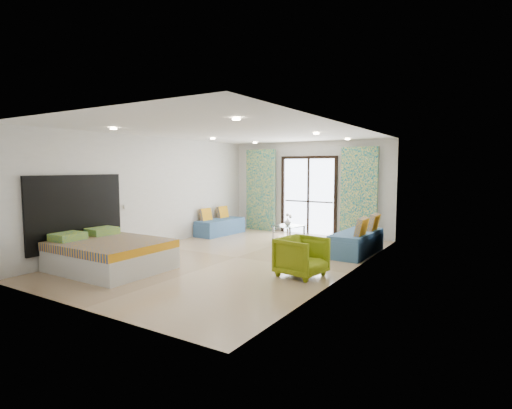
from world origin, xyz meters
The scene contains 24 objects.
floor centered at (0.00, 0.00, 0.00)m, with size 5.00×7.50×0.01m, color tan, non-canonical shape.
ceiling centered at (0.00, 0.00, 2.70)m, with size 5.00×7.50×0.01m, color silver, non-canonical shape.
wall_back centered at (0.00, 3.75, 1.35)m, with size 5.00×0.01×2.70m, color silver, non-canonical shape.
wall_front centered at (0.00, -3.75, 1.35)m, with size 5.00×0.01×2.70m, color silver, non-canonical shape.
wall_left centered at (-2.50, 0.00, 1.35)m, with size 0.01×7.50×2.70m, color silver, non-canonical shape.
wall_right centered at (2.50, 0.00, 1.35)m, with size 0.01×7.50×2.70m, color silver, non-canonical shape.
balcony_door centered at (0.00, 3.72, 1.26)m, with size 1.76×0.08×2.28m.
balcony_rail centered at (0.00, 3.73, 0.95)m, with size 1.52×0.03×0.04m, color #595451.
curtain_left centered at (-1.55, 3.57, 1.25)m, with size 1.00×0.10×2.50m, color beige.
curtain_right centered at (1.55, 3.57, 1.25)m, with size 1.00×0.10×2.50m, color beige.
downlight_a centered at (-1.40, -2.00, 2.67)m, with size 0.12×0.12×0.02m, color #FFE0B2.
downlight_b centered at (1.40, -2.00, 2.67)m, with size 0.12×0.12×0.02m, color #FFE0B2.
downlight_c centered at (-1.40, 1.00, 2.67)m, with size 0.12×0.12×0.02m, color #FFE0B2.
downlight_d centered at (1.40, 1.00, 2.67)m, with size 0.12×0.12×0.02m, color #FFE0B2.
downlight_e centered at (-1.40, 3.00, 2.67)m, with size 0.12×0.12×0.02m, color #FFE0B2.
downlight_f centered at (1.40, 3.00, 2.67)m, with size 0.12×0.12×0.02m, color #FFE0B2.
headboard centered at (-2.46, -2.13, 1.05)m, with size 0.06×2.10×1.50m, color black.
switch_plate centered at (-2.47, -0.88, 1.05)m, with size 0.02×0.10×0.10m, color silver.
bed centered at (-1.48, -2.13, 0.29)m, with size 2.03×1.66×0.70m.
daybed_left centered at (-2.11, 2.20, 0.25)m, with size 0.72×1.64×0.79m.
daybed_right centered at (2.12, 1.73, 0.28)m, with size 0.75×1.83×0.89m.
coffee_table centered at (0.12, 2.24, 0.39)m, with size 0.79×0.79×0.76m.
vase centered at (0.08, 2.25, 0.52)m, with size 0.18×0.18×0.18m, color white.
armchair centered at (1.84, -0.60, 0.39)m, with size 0.76×0.71×0.78m, color olive.
Camera 1 is at (4.87, -7.01, 1.95)m, focal length 28.00 mm.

